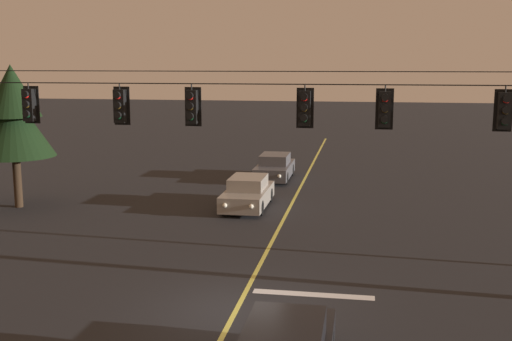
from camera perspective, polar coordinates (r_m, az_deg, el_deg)
ground_plane at (r=16.74m, az=-1.87°, el=-12.68°), size 180.00×180.00×0.00m
lane_centre_stripe at (r=24.34m, az=2.01°, el=-5.44°), size 0.14×60.00×0.01m
stop_bar_paint at (r=17.90m, az=5.23°, el=-11.18°), size 3.40×0.36×0.01m
signal_span_assembly at (r=17.75m, az=-0.55°, el=1.25°), size 21.09×0.32×7.21m
traffic_light_leftmost at (r=19.90m, az=-19.98°, el=5.64°), size 0.48×0.41×1.22m
traffic_light_left_inner at (r=18.66m, az=-12.30°, el=5.76°), size 0.48×0.41×1.22m
traffic_light_centre at (r=17.96m, az=-5.89°, el=5.79°), size 0.48×0.41×1.22m
traffic_light_right_inner at (r=17.37m, az=4.45°, el=5.67°), size 0.48×0.41×1.22m
traffic_light_rightmost at (r=17.31m, az=11.64°, el=5.49°), size 0.48×0.41×1.22m
traffic_light_far_right at (r=17.67m, az=21.69°, el=5.08°), size 0.48×0.41×1.22m
car_oncoming_lead at (r=27.93m, az=-0.77°, el=-2.08°), size 1.80×4.42×1.39m
car_oncoming_trailing at (r=34.76m, az=1.71°, el=0.27°), size 1.80×4.42×1.39m
tree_verge_near at (r=29.51m, az=-21.25°, el=4.68°), size 3.51×3.51×6.33m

